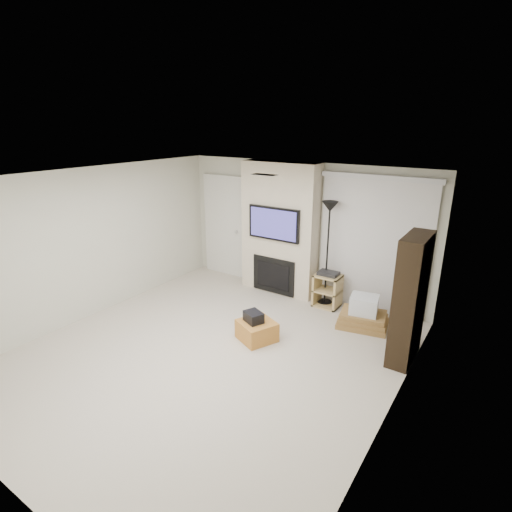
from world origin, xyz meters
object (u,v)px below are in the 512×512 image
Objects in this scene: floor_lamp at (329,224)px; av_stand at (328,288)px; box_stack at (363,315)px; bookshelf at (410,299)px; ottoman at (257,331)px.

floor_lamp is 2.87× the size of av_stand.
box_stack is 1.20m from bookshelf.
ottoman is 0.26× the size of floor_lamp.
ottoman is 2.25m from bookshelf.
floor_lamp reaches higher than box_stack.
floor_lamp is (0.32, 1.77, 1.34)m from ottoman.
bookshelf is (0.79, -0.58, 0.70)m from box_stack.
floor_lamp is at bearing 152.40° from box_stack.
ottoman is 0.28× the size of bookshelf.
av_stand reaches higher than ottoman.
av_stand is at bearing 149.02° from bookshelf.
av_stand is at bearing 154.82° from box_stack.
floor_lamp is 1.05× the size of bookshelf.
bookshelf reaches higher than box_stack.
ottoman is at bearing -159.78° from bookshelf.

